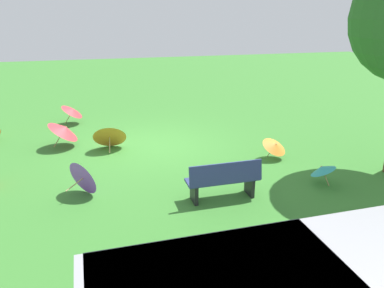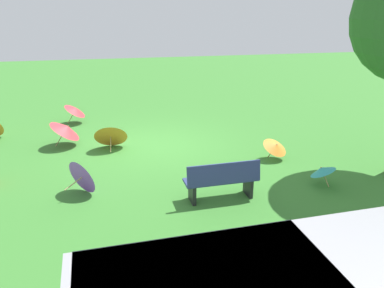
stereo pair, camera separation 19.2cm
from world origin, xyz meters
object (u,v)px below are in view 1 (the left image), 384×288
parasol_red_0 (64,129)px  parasol_red_2 (73,110)px  parasol_orange_0 (110,135)px  parasol_teal_0 (322,169)px  parasol_purple_0 (85,177)px  park_bench (224,180)px  parasol_orange_3 (275,146)px

parasol_red_0 → parasol_red_2: size_ratio=1.12×
parasol_orange_0 → parasol_red_2: 3.06m
parasol_teal_0 → parasol_purple_0: bearing=-8.2°
parasol_purple_0 → parasol_red_2: parasol_purple_0 is taller
park_bench → parasol_purple_0: (2.91, -0.97, -0.05)m
park_bench → parasol_purple_0: 3.06m
parasol_orange_0 → parasol_orange_3: size_ratio=1.09×
parasol_red_0 → parasol_purple_0: (-0.65, 3.26, -0.12)m
park_bench → parasol_orange_3: park_bench is taller
parasol_orange_0 → parasol_red_2: size_ratio=1.13×
park_bench → parasol_red_2: 7.42m
parasol_orange_0 → parasol_purple_0: bearing=77.2°
parasol_orange_0 → parasol_teal_0: size_ratio=1.20×
park_bench → parasol_red_0: 5.52m
parasol_orange_0 → parasol_orange_3: 4.71m
parasol_orange_0 → parasol_teal_0: bearing=143.2°
parasol_red_2 → parasol_purple_0: bearing=95.5°
parasol_teal_0 → parasol_red_2: parasol_red_2 is taller
park_bench → parasol_red_2: size_ratio=1.81×
parasol_orange_0 → parasol_red_2: bearing=-67.5°
parasol_red_0 → parasol_purple_0: parasol_red_0 is taller
parasol_teal_0 → parasol_red_2: (5.92, -6.38, 0.10)m
parasol_orange_0 → parasol_orange_3: (-4.35, 1.81, -0.04)m
parasol_orange_0 → parasol_purple_0: size_ratio=1.19×
parasol_red_0 → parasol_orange_0: (-1.28, 0.48, -0.11)m
parasol_red_0 → parasol_purple_0: bearing=101.3°
parasol_teal_0 → parasol_orange_3: bearing=-77.2°
parasol_purple_0 → parasol_teal_0: bearing=171.8°
parasol_orange_3 → parasol_purple_0: (4.98, 0.96, 0.03)m
parasol_orange_3 → parasol_purple_0: parasol_purple_0 is taller
parasol_orange_0 → parasol_purple_0: parasol_orange_0 is taller
parasol_red_0 → parasol_orange_3: bearing=157.8°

